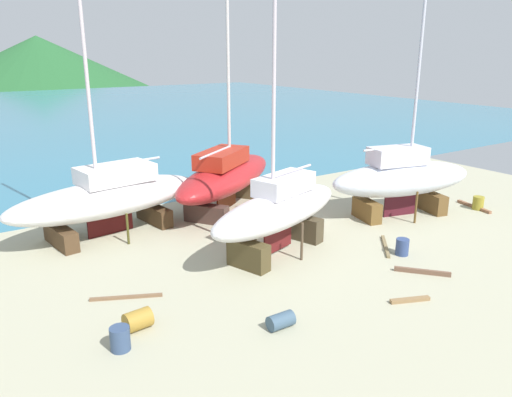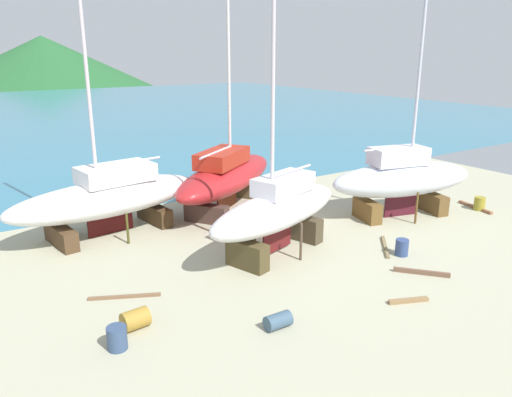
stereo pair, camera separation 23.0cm
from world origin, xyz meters
The scene contains 18 objects.
ground_plane centered at (0.00, -3.97, 0.00)m, with size 41.95×41.95×0.00m, color #ACAA8D.
sea_water centered at (0.00, 56.19, 0.00)m, with size 128.84×99.35×0.01m, color teal.
headland_hill centered at (24.81, 184.45, 0.00)m, with size 121.29×121.29×28.67m, color #245B2D.
sailboat_far_slipway centered at (-2.46, -3.53, 2.09)m, with size 8.85×4.83×12.79m.
sailboat_mid_port centered at (-8.04, 3.24, 1.96)m, with size 10.47×4.70×15.76m.
sailboat_large_starboard centered at (6.42, -3.04, 2.20)m, with size 9.02×4.59×14.26m.
sailboat_small_center centered at (-1.09, 3.48, 2.03)m, with size 10.30×8.37×15.89m.
worker centered at (0.45, 1.25, 0.87)m, with size 0.40×0.50×1.67m.
barrel_tipped_right centered at (-11.18, -7.03, 0.39)m, with size 0.63×0.63×0.77m, color #33476A.
barrel_rust_mid centered at (2.07, -6.93, 0.38)m, with size 0.59×0.59×0.77m, color navy.
barrel_tipped_left centered at (-10.28, -6.18, 0.34)m, with size 0.68×0.68×0.88m, color olive.
barrel_tipped_center centered at (-6.27, -8.82, 0.27)m, with size 0.54×0.54×0.91m, color #3C556A.
barrel_ochre centered at (11.16, -4.90, 0.39)m, with size 0.63×0.63×0.78m, color olive.
timber_long_fore centered at (1.19, -8.76, 0.10)m, with size 2.28×0.13×0.19m, color brown.
timber_short_skew centered at (2.14, -5.90, 0.06)m, with size 2.67×0.15×0.11m, color olive.
timber_plank_far centered at (-1.18, -10.06, 0.07)m, with size 1.55×0.20×0.14m, color olive.
timber_plank_near centered at (11.22, -4.62, 0.08)m, with size 2.50×0.20×0.16m, color #8C5C41.
timber_long_aft centered at (-9.87, -3.90, 0.05)m, with size 2.69×0.14×0.11m, color brown.
Camera 1 is at (-15.21, -20.56, 8.99)m, focal length 34.69 mm.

